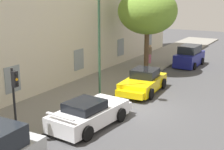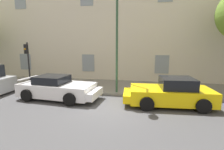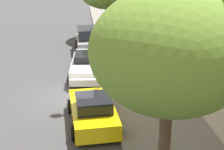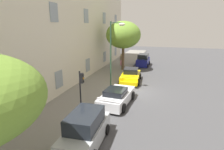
# 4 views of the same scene
# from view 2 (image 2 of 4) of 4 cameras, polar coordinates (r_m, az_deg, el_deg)

# --- Properties ---
(ground_plane) EXTENTS (80.00, 80.00, 0.00)m
(ground_plane) POSITION_cam_2_polar(r_m,az_deg,el_deg) (8.50, -1.43, -11.33)
(ground_plane) COLOR #444447
(sidewalk) EXTENTS (60.00, 4.15, 0.14)m
(sidewalk) POSITION_cam_2_polar(r_m,az_deg,el_deg) (12.47, 2.75, -4.06)
(sidewalk) COLOR gray
(sidewalk) RESTS_ON ground
(building_facade) EXTENTS (39.47, 5.03, 12.24)m
(building_facade) POSITION_cam_2_polar(r_m,az_deg,el_deg) (16.70, 5.20, 20.43)
(building_facade) COLOR beige
(building_facade) RESTS_ON ground
(sportscar_red_lead) EXTENTS (4.84, 2.38, 1.36)m
(sportscar_red_lead) POSITION_cam_2_polar(r_m,az_deg,el_deg) (10.28, -17.52, -4.45)
(sportscar_red_lead) COLOR white
(sportscar_red_lead) RESTS_ON ground
(sportscar_yellow_flank) EXTENTS (4.63, 2.41, 1.47)m
(sportscar_yellow_flank) POSITION_cam_2_polar(r_m,az_deg,el_deg) (9.24, 18.55, -5.96)
(sportscar_yellow_flank) COLOR yellow
(sportscar_yellow_flank) RESTS_ON ground
(traffic_light) EXTENTS (0.22, 0.36, 3.19)m
(traffic_light) POSITION_cam_2_polar(r_m,az_deg,el_deg) (13.15, -27.10, 5.57)
(traffic_light) COLOR black
(traffic_light) RESTS_ON sidewalk
(street_lamp) EXTENTS (0.44, 1.42, 6.40)m
(street_lamp) POSITION_cam_2_polar(r_m,az_deg,el_deg) (10.09, 1.35, 17.93)
(street_lamp) COLOR #2D5138
(street_lamp) RESTS_ON sidewalk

